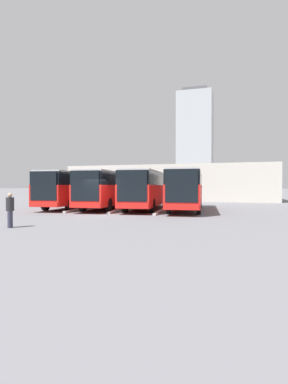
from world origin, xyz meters
The scene contains 11 objects.
ground_plane centered at (0.00, 0.00, 0.00)m, with size 600.00×600.00×0.00m, color slate.
bus_0 centered at (-5.22, -5.49, 1.82)m, with size 3.42×11.54×3.27m.
curb_divider_0 centered at (-3.48, -3.81, 0.07)m, with size 0.24×7.18×0.15m, color #B2B2AD.
bus_1 centered at (-1.74, -5.69, 1.82)m, with size 3.42×11.54×3.27m.
curb_divider_1 centered at (0.00, -4.01, 0.07)m, with size 0.24×7.18×0.15m, color #B2B2AD.
bus_2 centered at (1.74, -5.46, 1.82)m, with size 3.42×11.54×3.27m.
curb_divider_2 centered at (3.48, -3.78, 0.07)m, with size 0.24×7.18×0.15m, color #B2B2AD.
bus_3 centered at (5.22, -5.49, 1.82)m, with size 3.42×11.54×3.27m.
pedestrian centered at (1.42, 7.48, 0.91)m, with size 0.50×0.50×1.69m.
station_building centered at (0.00, -25.35, 2.55)m, with size 29.33×13.57×5.04m.
office_tower centered at (12.24, -157.31, 28.57)m, with size 19.68×19.68×58.33m.
Camera 1 is at (-8.93, 19.50, 1.99)m, focal length 28.00 mm.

